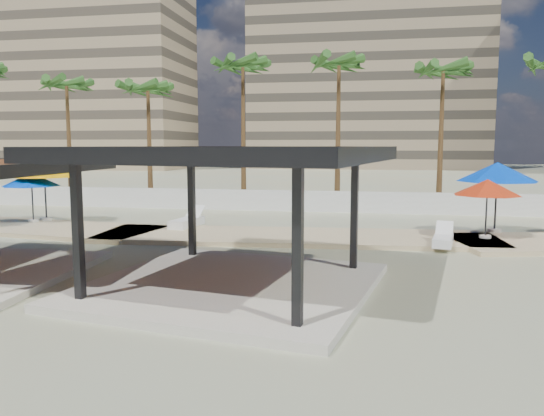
{
  "coord_description": "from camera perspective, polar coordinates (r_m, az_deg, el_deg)",
  "views": [
    {
      "loc": [
        4.99,
        -14.03,
        3.77
      ],
      "look_at": [
        1.31,
        5.71,
        1.4
      ],
      "focal_mm": 35.0,
      "sensor_mm": 36.0,
      "label": 1
    }
  ],
  "objects": [
    {
      "name": "lounger_a",
      "position": [
        23.94,
        -9.09,
        -1.48
      ],
      "size": [
        1.05,
        2.34,
        0.86
      ],
      "rotation": [
        0.0,
        0.0,
        1.42
      ],
      "color": "white",
      "rests_on": "promenade"
    },
    {
      "name": "lounger_b",
      "position": [
        20.34,
        17.93,
        -3.25
      ],
      "size": [
        0.98,
        2.05,
        0.75
      ],
      "rotation": [
        0.0,
        0.0,
        1.39
      ],
      "color": "white",
      "rests_on": "promenade"
    },
    {
      "name": "umbrella_b",
      "position": [
        27.62,
        -23.31,
        3.89
      ],
      "size": [
        3.7,
        3.7,
        2.89
      ],
      "rotation": [
        0.0,
        0.0,
        -0.15
      ],
      "color": "beige",
      "rests_on": "promenade"
    },
    {
      "name": "ground",
      "position": [
        15.36,
        -8.82,
        -7.56
      ],
      "size": [
        200.0,
        200.0,
        0.0
      ],
      "primitive_type": "plane",
      "color": "tan",
      "rests_on": "ground"
    },
    {
      "name": "pavilion_central",
      "position": [
        13.76,
        -4.39,
        0.3
      ],
      "size": [
        8.56,
        8.56,
        3.75
      ],
      "rotation": [
        0.0,
        0.0,
        -0.18
      ],
      "color": "beige",
      "rests_on": "ground"
    },
    {
      "name": "umbrella_d",
      "position": [
        23.82,
        23.07,
        3.57
      ],
      "size": [
        3.31,
        3.31,
        2.91
      ],
      "rotation": [
        0.0,
        0.0,
        0.01
      ],
      "color": "beige",
      "rests_on": "promenade"
    },
    {
      "name": "boundary_wall",
      "position": [
        30.61,
        1.12,
        0.79
      ],
      "size": [
        56.0,
        0.3,
        1.2
      ],
      "primitive_type": "cube",
      "color": "silver",
      "rests_on": "ground"
    },
    {
      "name": "palm_e",
      "position": [
        32.8,
        7.22,
        14.6
      ],
      "size": [
        3.0,
        3.0,
        9.46
      ],
      "color": "brown",
      "rests_on": "ground"
    },
    {
      "name": "palm_f",
      "position": [
        33.12,
        17.94,
        13.41
      ],
      "size": [
        3.0,
        3.0,
        8.95
      ],
      "color": "brown",
      "rests_on": "ground"
    },
    {
      "name": "umbrella_c",
      "position": [
        22.13,
        22.16,
        2.06
      ],
      "size": [
        3.23,
        3.23,
        2.3
      ],
      "rotation": [
        0.0,
        0.0,
        0.3
      ],
      "color": "beige",
      "rests_on": "promenade"
    },
    {
      "name": "palm_d",
      "position": [
        34.2,
        -3.15,
        14.49
      ],
      "size": [
        3.0,
        3.0,
        9.57
      ],
      "color": "brown",
      "rests_on": "ground"
    },
    {
      "name": "palm_b",
      "position": [
        38.53,
        -21.23,
        11.87
      ],
      "size": [
        3.0,
        3.0,
        8.64
      ],
      "color": "brown",
      "rests_on": "ground"
    },
    {
      "name": "palm_c",
      "position": [
        35.2,
        -13.2,
        11.97
      ],
      "size": [
        3.0,
        3.0,
        8.19
      ],
      "color": "brown",
      "rests_on": "ground"
    },
    {
      "name": "building_mid",
      "position": [
        92.63,
        10.15,
        13.14
      ],
      "size": [
        38.0,
        16.0,
        30.4
      ],
      "color": "#847259",
      "rests_on": "ground"
    },
    {
      "name": "umbrella_f",
      "position": [
        27.3,
        -24.47,
        2.8
      ],
      "size": [
        3.44,
        3.44,
        2.33
      ],
      "rotation": [
        0.0,
        0.0,
        -0.4
      ],
      "color": "beige",
      "rests_on": "promenade"
    },
    {
      "name": "promenade",
      "position": [
        22.21,
        2.68,
        -2.89
      ],
      "size": [
        44.45,
        7.97,
        0.24
      ],
      "color": "#C6B284",
      "rests_on": "ground"
    },
    {
      "name": "building_west",
      "position": [
        95.23,
        -19.64,
        13.29
      ],
      "size": [
        34.0,
        16.0,
        32.4
      ],
      "color": "#937F60",
      "rests_on": "ground"
    }
  ]
}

